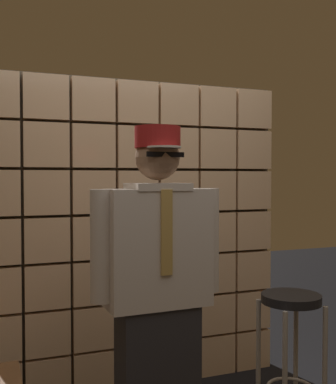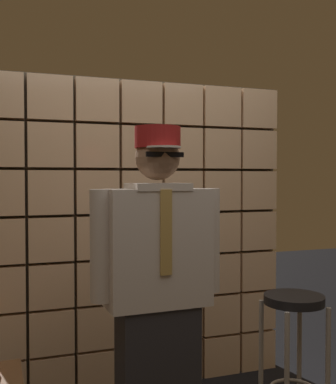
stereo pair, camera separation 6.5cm
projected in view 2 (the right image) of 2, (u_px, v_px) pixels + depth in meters
name	position (u px, v px, depth m)	size (l,w,h in m)	color
glass_block_wall	(141.00, 235.00, 3.25)	(2.13, 0.10, 2.13)	#E0B78C
standing_person	(158.00, 292.00, 2.32)	(0.67, 0.29, 1.69)	#28282D
bar_stool	(294.00, 330.00, 2.69)	(0.34, 0.34, 0.77)	black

